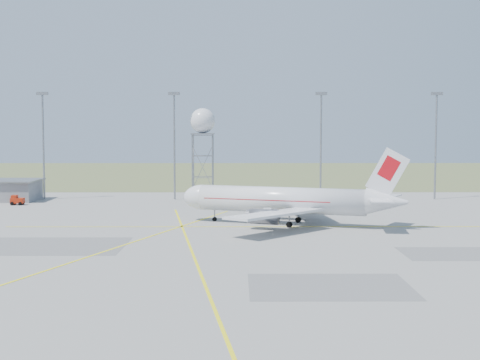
{
  "coord_description": "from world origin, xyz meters",
  "views": [
    {
      "loc": [
        2.04,
        -61.58,
        13.59
      ],
      "look_at": [
        2.44,
        40.0,
        5.73
      ],
      "focal_mm": 50.0,
      "sensor_mm": 36.0,
      "label": 1
    }
  ],
  "objects": [
    {
      "name": "mast_b",
      "position": [
        -10.0,
        66.0,
        12.07
      ],
      "size": [
        2.2,
        0.5,
        20.5
      ],
      "color": "gray",
      "rests_on": "ground"
    },
    {
      "name": "radar_tower",
      "position": [
        -4.68,
        67.97,
        9.81
      ],
      "size": [
        4.83,
        4.83,
        17.48
      ],
      "color": "gray",
      "rests_on": "ground"
    },
    {
      "name": "mast_a",
      "position": [
        -35.0,
        66.0,
        12.07
      ],
      "size": [
        2.2,
        0.5,
        20.5
      ],
      "color": "gray",
      "rests_on": "ground"
    },
    {
      "name": "mast_d",
      "position": [
        40.0,
        66.0,
        12.07
      ],
      "size": [
        2.2,
        0.5,
        20.5
      ],
      "color": "gray",
      "rests_on": "ground"
    },
    {
      "name": "airliner_main",
      "position": [
        8.79,
        32.1,
        3.4
      ],
      "size": [
        31.8,
        29.98,
        11.09
      ],
      "rotation": [
        0.0,
        0.0,
        2.81
      ],
      "color": "silver",
      "rests_on": "ground"
    },
    {
      "name": "grass_strip",
      "position": [
        0.0,
        140.0,
        0.01
      ],
      "size": [
        400.0,
        120.0,
        0.03
      ],
      "primitive_type": "cube",
      "color": "#526638",
      "rests_on": "ground"
    },
    {
      "name": "ground",
      "position": [
        0.0,
        0.0,
        0.0
      ],
      "size": [
        400.0,
        400.0,
        0.0
      ],
      "primitive_type": "plane",
      "color": "gray",
      "rests_on": "ground"
    },
    {
      "name": "mast_c",
      "position": [
        18.0,
        66.0,
        12.07
      ],
      "size": [
        2.2,
        0.5,
        20.5
      ],
      "color": "gray",
      "rests_on": "ground"
    },
    {
      "name": "baggage_tug",
      "position": [
        -37.17,
        56.63,
        0.66
      ],
      "size": [
        2.28,
        1.83,
        1.75
      ],
      "rotation": [
        0.0,
        0.0,
        -0.01
      ],
      "color": "#AA220C",
      "rests_on": "ground"
    }
  ]
}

